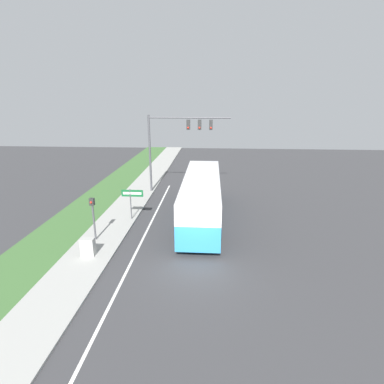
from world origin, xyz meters
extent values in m
plane|color=#38383A|center=(0.00, 0.00, 0.00)|extent=(80.00, 80.00, 0.00)
cube|color=#9E9E99|center=(-6.20, 0.00, 0.06)|extent=(2.80, 80.00, 0.12)
cube|color=#3D6633|center=(-9.40, 0.00, 0.05)|extent=(3.60, 80.00, 0.10)
cube|color=silver|center=(-3.60, 0.00, 0.00)|extent=(0.14, 30.00, 0.01)
cube|color=#3393D1|center=(0.04, 6.30, 1.16)|extent=(2.58, 12.02, 1.55)
cube|color=silver|center=(0.04, 6.30, 2.56)|extent=(2.58, 12.02, 1.26)
cube|color=black|center=(0.04, 6.30, 2.13)|extent=(2.62, 11.06, 0.96)
cube|color=silver|center=(0.04, 5.40, 3.32)|extent=(1.81, 4.21, 0.24)
cylinder|color=black|center=(-1.20, 10.02, 0.49)|extent=(0.28, 0.98, 0.98)
cylinder|color=black|center=(1.28, 10.02, 0.49)|extent=(0.28, 0.98, 0.98)
cylinder|color=black|center=(-1.20, 2.57, 0.49)|extent=(0.28, 0.98, 0.98)
cylinder|color=black|center=(1.28, 2.57, 0.49)|extent=(0.28, 0.98, 0.98)
cylinder|color=#4C4C51|center=(-5.05, 12.77, 3.63)|extent=(0.20, 0.20, 7.27)
cylinder|color=#4C4C51|center=(-1.34, 12.77, 7.02)|extent=(7.41, 0.14, 0.14)
cube|color=#2D2D2D|center=(-1.44, 12.77, 6.40)|extent=(0.32, 0.28, 0.90)
sphere|color=red|center=(-1.44, 12.59, 6.15)|extent=(0.18, 0.18, 0.18)
cube|color=#2D2D2D|center=(-0.42, 12.77, 6.40)|extent=(0.32, 0.28, 0.90)
sphere|color=red|center=(-0.42, 12.59, 6.15)|extent=(0.18, 0.18, 0.18)
cube|color=#2D2D2D|center=(0.60, 12.77, 6.40)|extent=(0.32, 0.28, 0.90)
sphere|color=red|center=(0.60, 12.59, 6.15)|extent=(0.18, 0.18, 0.18)
cylinder|color=#4C4C51|center=(-6.51, 2.08, 1.43)|extent=(0.12, 0.12, 2.86)
cube|color=#2D2D2D|center=(-6.51, 2.08, 2.64)|extent=(0.28, 0.24, 0.44)
sphere|color=red|center=(-6.51, 1.93, 2.64)|extent=(0.14, 0.14, 0.14)
cylinder|color=#4C4C51|center=(-5.12, 5.59, 1.21)|extent=(0.08, 0.08, 2.41)
cube|color=#145B2D|center=(-4.96, 5.59, 2.11)|extent=(1.59, 0.03, 0.51)
cube|color=white|center=(-4.96, 5.57, 2.11)|extent=(1.35, 0.01, 0.18)
cube|color=#A8A8A3|center=(-6.15, 0.09, 0.64)|extent=(0.76, 0.44, 1.04)
camera|label=1|loc=(0.72, -14.69, 8.62)|focal=28.00mm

